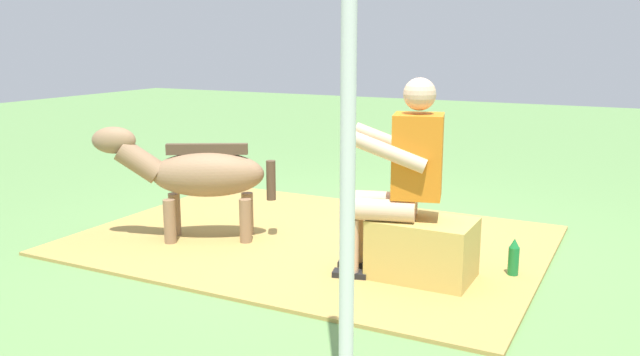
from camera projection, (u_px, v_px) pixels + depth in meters
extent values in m
plane|color=#608C4C|center=(330.00, 249.00, 4.81)|extent=(24.00, 24.00, 0.00)
cube|color=#AD8C47|center=(311.00, 240.00, 4.99)|extent=(3.41, 2.48, 0.02)
cube|color=tan|center=(422.00, 250.00, 4.14)|extent=(0.63, 0.43, 0.41)
cylinder|color=#D8AD8C|center=(382.00, 210.00, 4.05)|extent=(0.42, 0.24, 0.14)
cylinder|color=#D8AD8C|center=(350.00, 250.00, 4.15)|extent=(0.11, 0.11, 0.41)
cube|color=black|center=(350.00, 276.00, 4.19)|extent=(0.24, 0.15, 0.06)
cylinder|color=#D8AD8C|center=(386.00, 202.00, 4.24)|extent=(0.42, 0.24, 0.14)
cylinder|color=#D8AD8C|center=(355.00, 240.00, 4.34)|extent=(0.11, 0.11, 0.41)
cube|color=black|center=(355.00, 265.00, 4.38)|extent=(0.24, 0.15, 0.06)
cube|color=orange|center=(418.00, 156.00, 4.04)|extent=(0.36, 0.35, 0.52)
cylinder|color=#D8AD8C|center=(386.00, 151.00, 3.91)|extent=(0.51, 0.22, 0.26)
cylinder|color=#D8AD8C|center=(391.00, 143.00, 4.22)|extent=(0.51, 0.22, 0.26)
sphere|color=#D8AD8C|center=(420.00, 94.00, 3.96)|extent=(0.20, 0.20, 0.20)
ellipsoid|color=#8C6B4C|center=(208.00, 174.00, 4.89)|extent=(0.89, 0.69, 0.34)
cylinder|color=#8C6B4C|center=(170.00, 223.00, 4.85)|extent=(0.09, 0.09, 0.35)
cylinder|color=#8C6B4C|center=(175.00, 216.00, 5.05)|extent=(0.09, 0.09, 0.35)
cylinder|color=#8C6B4C|center=(246.00, 222.00, 4.87)|extent=(0.09, 0.09, 0.35)
cylinder|color=#8C6B4C|center=(248.00, 215.00, 5.06)|extent=(0.09, 0.09, 0.35)
cylinder|color=#8C6B4C|center=(140.00, 161.00, 4.85)|extent=(0.41, 0.33, 0.33)
ellipsoid|color=#8C6B4C|center=(114.00, 140.00, 4.81)|extent=(0.36, 0.29, 0.20)
cube|color=#4D3A2A|center=(207.00, 149.00, 4.85)|extent=(0.55, 0.34, 0.08)
cylinder|color=#4D3A2A|center=(271.00, 180.00, 4.91)|extent=(0.07, 0.07, 0.30)
cylinder|color=#197233|center=(513.00, 263.00, 4.21)|extent=(0.07, 0.07, 0.21)
cone|color=#197233|center=(515.00, 243.00, 4.18)|extent=(0.06, 0.06, 0.06)
cylinder|color=silver|center=(348.00, 120.00, 2.44)|extent=(0.06, 0.06, 2.43)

